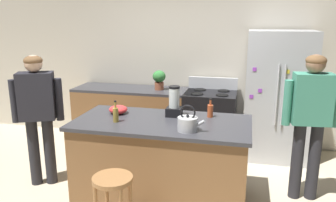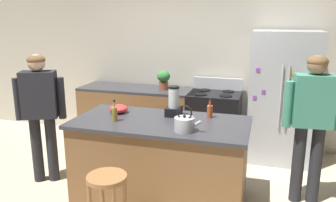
{
  "view_description": "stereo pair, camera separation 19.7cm",
  "coord_description": "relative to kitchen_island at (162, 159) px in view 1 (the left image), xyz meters",
  "views": [
    {
      "loc": [
        0.88,
        -3.39,
        2.01
      ],
      "look_at": [
        0.0,
        0.3,
        1.06
      ],
      "focal_mm": 36.04,
      "sensor_mm": 36.0,
      "label": 1
    },
    {
      "loc": [
        1.07,
        -3.34,
        2.01
      ],
      "look_at": [
        0.0,
        0.3,
        1.06
      ],
      "focal_mm": 36.04,
      "sensor_mm": 36.0,
      "label": 2
    }
  ],
  "objects": [
    {
      "name": "back_counter_run",
      "position": [
        -0.8,
        1.55,
        -0.0
      ],
      "size": [
        2.0,
        0.64,
        0.91
      ],
      "color": "brown",
      "rests_on": "ground_plane"
    },
    {
      "name": "refrigerator",
      "position": [
        1.31,
        1.5,
        0.46
      ],
      "size": [
        0.9,
        0.73,
        1.83
      ],
      "color": "#B7BABF",
      "rests_on": "ground_plane"
    },
    {
      "name": "bottle_cooking_sauce",
      "position": [
        0.5,
        0.27,
        0.53
      ],
      "size": [
        0.06,
        0.06,
        0.22
      ],
      "color": "#B24C26",
      "rests_on": "kitchen_island"
    },
    {
      "name": "stove_range",
      "position": [
        0.36,
        1.52,
        0.01
      ],
      "size": [
        0.76,
        0.65,
        1.09
      ],
      "color": "black",
      "rests_on": "ground_plane"
    },
    {
      "name": "bottle_vinegar",
      "position": [
        -0.47,
        -0.15,
        0.54
      ],
      "size": [
        0.06,
        0.06,
        0.24
      ],
      "color": "olive",
      "rests_on": "kitchen_island"
    },
    {
      "name": "kitchen_island",
      "position": [
        0.0,
        0.0,
        0.0
      ],
      "size": [
        1.92,
        0.94,
        0.91
      ],
      "color": "brown",
      "rests_on": "ground_plane"
    },
    {
      "name": "back_wall",
      "position": [
        0.0,
        1.95,
        0.9
      ],
      "size": [
        8.0,
        0.1,
        2.7
      ],
      "primitive_type": "cube",
      "color": "beige",
      "rests_on": "ground_plane"
    },
    {
      "name": "tea_kettle",
      "position": [
        0.33,
        -0.26,
        0.53
      ],
      "size": [
        0.28,
        0.2,
        0.27
      ],
      "color": "#B7BABF",
      "rests_on": "kitchen_island"
    },
    {
      "name": "potted_plant",
      "position": [
        -0.44,
        1.55,
        0.62
      ],
      "size": [
        0.2,
        0.2,
        0.3
      ],
      "color": "brown",
      "rests_on": "back_counter_run"
    },
    {
      "name": "person_by_sink_right",
      "position": [
        1.56,
        0.35,
        0.54
      ],
      "size": [
        0.6,
        0.26,
        1.63
      ],
      "color": "#26262B",
      "rests_on": "ground_plane"
    },
    {
      "name": "mixing_bowl",
      "position": [
        -0.57,
        0.16,
        0.5
      ],
      "size": [
        0.21,
        0.21,
        0.1
      ],
      "primitive_type": "ellipsoid",
      "color": "red",
      "rests_on": "kitchen_island"
    },
    {
      "name": "bar_stool",
      "position": [
        -0.23,
        -0.86,
        0.04
      ],
      "size": [
        0.36,
        0.36,
        0.64
      ],
      "color": "#9E6B3D",
      "rests_on": "ground_plane"
    },
    {
      "name": "blender_appliance",
      "position": [
        0.09,
        0.22,
        0.6
      ],
      "size": [
        0.17,
        0.17,
        0.35
      ],
      "color": "black",
      "rests_on": "kitchen_island"
    },
    {
      "name": "ground_plane",
      "position": [
        0.0,
        0.0,
        -0.45
      ],
      "size": [
        14.0,
        14.0,
        0.0
      ],
      "primitive_type": "plane",
      "color": "beige"
    },
    {
      "name": "person_by_island_left",
      "position": [
        -1.5,
        -0.03,
        0.5
      ],
      "size": [
        0.58,
        0.36,
        1.59
      ],
      "color": "#26262B",
      "rests_on": "ground_plane"
    }
  ]
}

